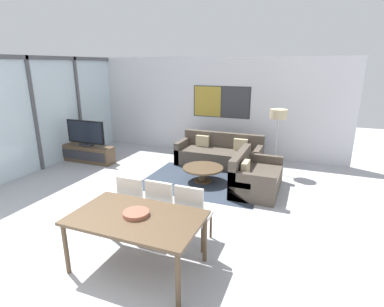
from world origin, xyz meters
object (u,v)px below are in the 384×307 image
(sofa_main, at_px, (220,154))
(dining_chair_centre, at_px, (163,206))
(dining_table, at_px, (136,221))
(dining_chair_right, at_px, (192,213))
(fruit_bowl, at_px, (136,213))
(tv_console, at_px, (88,154))
(television, at_px, (86,133))
(dining_chair_left, at_px, (135,202))
(coffee_table, at_px, (203,171))
(floor_lamp, at_px, (278,118))
(sofa_side, at_px, (253,178))

(sofa_main, relative_size, dining_chair_centre, 2.26)
(dining_table, relative_size, dining_chair_right, 1.71)
(dining_chair_centre, relative_size, fruit_bowl, 2.91)
(tv_console, relative_size, television, 1.32)
(dining_chair_left, height_order, fruit_bowl, dining_chair_left)
(coffee_table, height_order, floor_lamp, floor_lamp)
(coffee_table, relative_size, floor_lamp, 0.58)
(dining_chair_right, bearing_deg, dining_table, -123.57)
(dining_chair_right, xyz_separation_m, fruit_bowl, (-0.49, -0.70, 0.24))
(tv_console, height_order, dining_chair_left, dining_chair_left)
(sofa_side, bearing_deg, dining_chair_right, 169.22)
(sofa_side, bearing_deg, sofa_main, 39.96)
(sofa_main, bearing_deg, dining_chair_left, -93.93)
(dining_chair_left, xyz_separation_m, dining_chair_centre, (0.48, 0.02, 0.00))
(sofa_main, xyz_separation_m, dining_table, (0.22, -4.51, 0.40))
(coffee_table, bearing_deg, sofa_main, 90.00)
(dining_chair_centre, bearing_deg, television, 144.29)
(dining_chair_right, bearing_deg, television, 147.39)
(sofa_side, height_order, floor_lamp, floor_lamp)
(fruit_bowl, bearing_deg, dining_chair_centre, 89.28)
(floor_lamp, bearing_deg, dining_chair_centre, -108.72)
(fruit_bowl, distance_m, floor_lamp, 4.58)
(television, relative_size, dining_chair_right, 1.21)
(dining_chair_right, bearing_deg, sofa_side, 79.22)
(sofa_side, relative_size, fruit_bowl, 4.42)
(dining_table, xyz_separation_m, fruit_bowl, (-0.01, 0.02, 0.10))
(floor_lamp, bearing_deg, coffee_table, -140.10)
(dining_chair_left, bearing_deg, sofa_side, 59.57)
(sofa_side, height_order, dining_chair_right, dining_chair_right)
(sofa_main, xyz_separation_m, fruit_bowl, (0.21, -4.49, 0.51))
(dining_chair_left, bearing_deg, sofa_main, 86.07)
(television, distance_m, dining_chair_right, 4.93)
(dining_table, xyz_separation_m, dining_chair_right, (0.48, 0.72, -0.14))
(coffee_table, xyz_separation_m, dining_chair_left, (-0.26, -2.45, 0.27))
(sofa_side, bearing_deg, tv_console, 86.98)
(dining_chair_left, height_order, dining_chair_centre, same)
(dining_chair_centre, bearing_deg, dining_chair_right, -2.02)
(floor_lamp, bearing_deg, television, -168.39)
(dining_table, height_order, dining_chair_left, dining_chair_left)
(sofa_side, bearing_deg, television, 86.97)
(sofa_side, xyz_separation_m, dining_chair_left, (-1.42, -2.41, 0.27))
(dining_chair_left, xyz_separation_m, dining_chair_right, (0.96, 0.00, 0.00))
(dining_table, bearing_deg, dining_chair_right, 56.43)
(dining_table, distance_m, dining_chair_left, 0.88)
(dining_table, relative_size, dining_chair_centre, 1.71)
(sofa_main, bearing_deg, tv_console, -161.75)
(television, distance_m, sofa_side, 4.64)
(sofa_main, height_order, dining_chair_centre, dining_chair_centre)
(floor_lamp, bearing_deg, dining_chair_right, -101.66)
(coffee_table, height_order, dining_chair_centre, dining_chair_centre)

